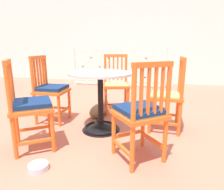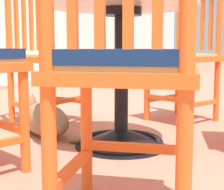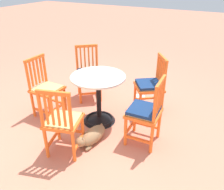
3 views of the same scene
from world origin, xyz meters
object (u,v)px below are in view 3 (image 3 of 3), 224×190
at_px(orange_chair_facing_out, 46,89).
at_px(cafe_table, 99,104).
at_px(tabby_cat, 91,137).
at_px(orange_chair_at_corner, 145,112).
at_px(orange_chair_tucked_in, 62,122).
at_px(orange_chair_near_fence, 88,74).
at_px(pet_water_bowl, 140,97).
at_px(orange_chair_by_planter, 150,86).

bearing_deg(orange_chair_facing_out, cafe_table, -165.80).
bearing_deg(tabby_cat, orange_chair_at_corner, -149.42).
bearing_deg(orange_chair_tucked_in, cafe_table, -91.89).
bearing_deg(orange_chair_at_corner, orange_chair_near_fence, -28.15).
bearing_deg(pet_water_bowl, orange_chair_by_planter, 130.10).
distance_m(orange_chair_at_corner, tabby_cat, 0.77).
bearing_deg(tabby_cat, cafe_table, -70.41).
bearing_deg(orange_chair_by_planter, orange_chair_tucked_in, 67.06).
height_order(orange_chair_facing_out, orange_chair_at_corner, same).
xyz_separation_m(orange_chair_facing_out, orange_chair_tucked_in, (-0.77, 0.57, 0.00)).
relative_size(cafe_table, orange_chair_at_corner, 0.83).
height_order(orange_chair_facing_out, tabby_cat, orange_chair_facing_out).
relative_size(orange_chair_at_corner, tabby_cat, 1.23).
height_order(orange_chair_tucked_in, pet_water_bowl, orange_chair_tucked_in).
bearing_deg(orange_chair_facing_out, orange_chair_near_fence, -109.11).
relative_size(cafe_table, tabby_cat, 1.03).
xyz_separation_m(orange_chair_near_fence, pet_water_bowl, (-0.82, -0.38, -0.42)).
relative_size(orange_chair_facing_out, orange_chair_tucked_in, 1.00).
relative_size(cafe_table, orange_chair_near_fence, 0.83).
height_order(orange_chair_at_corner, pet_water_bowl, orange_chair_at_corner).
distance_m(orange_chair_near_fence, orange_chair_tucked_in, 1.43).
bearing_deg(orange_chair_by_planter, pet_water_bowl, -49.90).
bearing_deg(tabby_cat, pet_water_bowl, -94.39).
xyz_separation_m(cafe_table, pet_water_bowl, (-0.28, -0.93, -0.26)).
distance_m(orange_chair_at_corner, pet_water_bowl, 1.25).
distance_m(orange_chair_tucked_in, orange_chair_by_planter, 1.50).
relative_size(orange_chair_by_planter, tabby_cat, 1.23).
distance_m(orange_chair_facing_out, orange_chair_at_corner, 1.56).
xyz_separation_m(tabby_cat, pet_water_bowl, (-0.11, -1.42, -0.07)).
relative_size(orange_chair_near_fence, orange_chair_by_planter, 1.00).
xyz_separation_m(orange_chair_near_fence, tabby_cat, (-0.71, 1.04, -0.35)).
bearing_deg(orange_chair_near_fence, orange_chair_at_corner, 151.85).
bearing_deg(orange_chair_by_planter, orange_chair_near_fence, 2.46).
distance_m(orange_chair_near_fence, orange_chair_by_planter, 1.10).
relative_size(cafe_table, orange_chair_facing_out, 0.83).
bearing_deg(pet_water_bowl, orange_chair_facing_out, 46.34).
bearing_deg(orange_chair_by_planter, cafe_table, 47.22).
xyz_separation_m(cafe_table, orange_chair_by_planter, (-0.56, -0.60, 0.16)).
relative_size(orange_chair_facing_out, pet_water_bowl, 5.36).
bearing_deg(cafe_table, orange_chair_tucked_in, 88.11).
xyz_separation_m(cafe_table, orange_chair_tucked_in, (0.03, 0.78, 0.15)).
xyz_separation_m(orange_chair_by_planter, pet_water_bowl, (0.28, -0.33, -0.42)).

